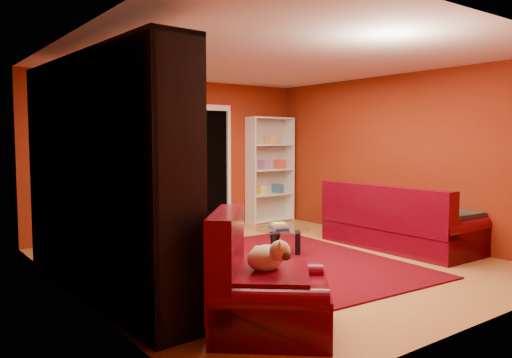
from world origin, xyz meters
TOP-DOWN VIEW (x-y plane):
  - floor at (0.00, 0.00)m, footprint 5.00×5.50m
  - ceiling at (0.00, 0.00)m, footprint 5.00×5.50m
  - wall_back at (0.00, 2.77)m, footprint 5.00×0.05m
  - wall_left at (-2.52, 0.00)m, footprint 0.05×5.50m
  - wall_right at (2.52, 0.00)m, footprint 0.05×5.50m
  - doorway at (0.60, 2.73)m, footprint 1.06×0.60m
  - rug at (-0.12, -0.13)m, footprint 3.10×3.55m
  - media_unit at (-2.27, -0.05)m, footprint 0.63×3.15m
  - christmas_tree at (-1.12, 2.09)m, footprint 1.43×1.43m
  - gift_box_teal at (-1.57, 2.22)m, footprint 0.41×0.41m
  - gift_box_green at (-0.64, 1.33)m, footprint 0.33×0.33m
  - gift_box_red at (-0.62, 2.49)m, footprint 0.25×0.25m
  - white_bookshelf at (1.95, 2.57)m, footprint 0.95×0.34m
  - armchair at (-1.48, -1.81)m, footprint 1.45×1.45m
  - dog at (-1.49, -1.74)m, footprint 0.49×0.50m
  - sofa at (2.02, -0.42)m, footprint 1.02×2.23m
  - coffee_table at (0.30, 0.20)m, footprint 0.91×0.91m
  - acrylic_chair at (-0.69, 1.08)m, footprint 0.57×0.60m

SIDE VIEW (x-z plane):
  - floor at x=0.00m, z-range -0.05..0.00m
  - rug at x=-0.12m, z-range 0.00..0.02m
  - gift_box_red at x=-0.62m, z-range 0.00..0.24m
  - gift_box_green at x=-0.64m, z-range 0.00..0.27m
  - gift_box_teal at x=-1.57m, z-range 0.00..0.32m
  - coffee_table at x=0.30m, z-range -0.04..0.43m
  - armchair at x=-1.48m, z-range 0.00..0.80m
  - acrylic_chair at x=-0.69m, z-range 0.00..0.89m
  - sofa at x=2.02m, z-range 0.00..0.96m
  - dog at x=-1.49m, z-range 0.47..0.73m
  - christmas_tree at x=-1.12m, z-range -0.03..2.01m
  - white_bookshelf at x=1.95m, z-range -0.03..2.03m
  - doorway at x=0.60m, z-range -0.03..2.13m
  - media_unit at x=-2.27m, z-range 0.00..2.40m
  - wall_back at x=0.00m, z-range 0.00..2.60m
  - wall_left at x=-2.52m, z-range 0.00..2.60m
  - wall_right at x=2.52m, z-range 0.00..2.60m
  - ceiling at x=0.00m, z-range 2.60..2.65m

